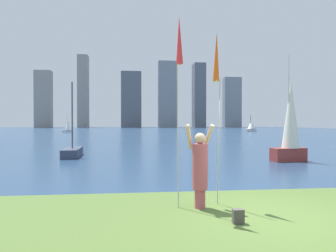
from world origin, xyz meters
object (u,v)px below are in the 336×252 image
at_px(person, 200,167).
at_px(sailboat_0, 68,126).
at_px(kite_flag_right, 216,61).
at_px(sailboat_3, 251,126).
at_px(sailboat_2, 290,123).
at_px(kite_flag_left, 179,46).
at_px(bag, 238,216).
at_px(sailboat_5, 72,152).

height_order(person, sailboat_0, sailboat_0).
xyz_separation_m(kite_flag_right, sailboat_0, (-15.68, 52.89, -2.30)).
relative_size(person, sailboat_0, 0.55).
bearing_deg(kite_flag_right, person, -141.76).
relative_size(person, sailboat_3, 0.56).
relative_size(sailboat_2, sailboat_3, 1.56).
distance_m(kite_flag_left, sailboat_2, 10.37).
distance_m(kite_flag_right, sailboat_0, 55.21).
bearing_deg(bag, sailboat_0, 106.11).
xyz_separation_m(bag, sailboat_5, (-5.68, 11.76, 0.15)).
relative_size(sailboat_0, sailboat_5, 0.82).
height_order(bag, sailboat_3, sailboat_3).
distance_m(sailboat_2, sailboat_5, 11.98).
xyz_separation_m(kite_flag_left, kite_flag_right, (0.98, 0.44, -0.22)).
relative_size(sailboat_3, sailboat_5, 0.80).
relative_size(person, sailboat_5, 0.45).
bearing_deg(bag, sailboat_3, 68.02).
distance_m(sailboat_0, sailboat_5, 43.81).
distance_m(sailboat_2, sailboat_3, 49.17).
bearing_deg(sailboat_3, sailboat_5, -122.81).
xyz_separation_m(kite_flag_left, sailboat_2, (6.80, 7.63, -1.75)).
bearing_deg(kite_flag_right, sailboat_3, 67.43).
xyz_separation_m(kite_flag_right, bag, (0.03, -1.50, -3.33)).
bearing_deg(sailboat_0, person, -74.09).
bearing_deg(person, sailboat_3, 73.78).
relative_size(sailboat_0, sailboat_2, 0.65).
distance_m(kite_flag_right, sailboat_3, 58.01).
bearing_deg(kite_flag_left, sailboat_0, 105.41).
xyz_separation_m(kite_flag_left, bag, (1.01, -1.06, -3.55)).
bearing_deg(sailboat_2, sailboat_5, 165.02).
xyz_separation_m(sailboat_2, sailboat_3, (16.43, 46.34, -0.78)).
height_order(sailboat_2, sailboat_3, sailboat_2).
relative_size(bag, sailboat_2, 0.05).
height_order(kite_flag_left, sailboat_2, sailboat_2).
bearing_deg(sailboat_5, sailboat_3, 57.19).
bearing_deg(person, kite_flag_left, -167.31).
height_order(sailboat_0, sailboat_3, sailboat_0).
height_order(bag, sailboat_5, sailboat_5).
relative_size(kite_flag_left, sailboat_2, 0.81).
height_order(person, kite_flag_left, kite_flag_left).
bearing_deg(sailboat_3, sailboat_2, -109.52).
relative_size(kite_flag_right, sailboat_5, 0.98).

